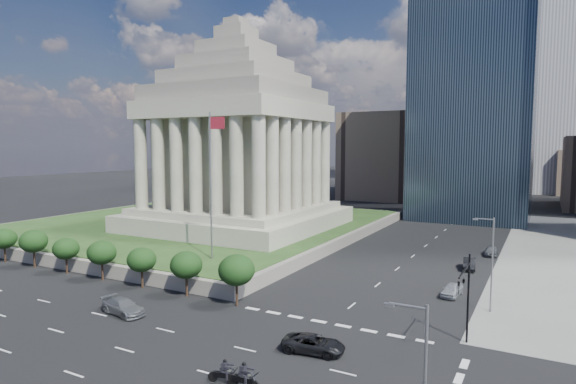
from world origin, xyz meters
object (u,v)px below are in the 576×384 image
Objects in this scene: war_memorial at (237,125)px; suv_grey at (123,307)px; traffic_signal_ne at (465,290)px; motorcycle_lead at (243,375)px; street_lamp_north at (491,259)px; pickup_truck at (314,344)px; parked_sedan_far at (491,251)px; parked_sedan_near at (452,290)px; flagpole at (212,177)px; parked_sedan_mid at (469,264)px; motorcycle_trail at (224,371)px.

suv_grey is at bearing -71.33° from war_memorial.
traffic_signal_ne is 19.78m from motorcycle_lead.
street_lamp_north is at bearing 59.61° from motorcycle_lead.
street_lamp_north reaches higher than pickup_truck.
parked_sedan_far is (-1.67, 39.59, -4.48)m from traffic_signal_ne.
traffic_signal_ne is 13.58m from pickup_truck.
parked_sedan_near is (-4.33, 3.69, -4.92)m from street_lamp_north.
suv_grey is 56.19m from parked_sedan_far.
suv_grey is at bearing 84.06° from pickup_truck.
suv_grey is at bearing -83.76° from flagpole.
suv_grey is 36.59m from parked_sedan_near.
parked_sedan_near is 13.85m from parked_sedan_mid.
flagpole is 4.32× the size of parked_sedan_mid.
suv_grey is (-32.39, -7.46, -4.45)m from traffic_signal_ne.
street_lamp_north is (47.33, -23.00, -15.74)m from war_memorial.
motorcycle_lead is at bearing -103.84° from parked_sedan_far.
motorcycle_trail is (-11.12, -43.20, 0.16)m from parked_sedan_mid.
parked_sedan_mid is 1.88× the size of motorcycle_trail.
motorcycle_trail is at bearing -135.54° from traffic_signal_ne.
flagpole is 8.11× the size of motorcycle_trail.
war_memorial is 8.42× the size of parked_sedan_mid.
parked_sedan_near is (28.89, 22.46, -0.05)m from suv_grey.
war_memorial is at bearing 154.08° from street_lamp_north.
traffic_signal_ne is at bearing 29.19° from motorcycle_trail.
motorcycle_lead reaches higher than motorcycle_trail.
parked_sedan_mid is (43.00, -5.45, -20.64)m from war_memorial.
pickup_truck is 1.21× the size of parked_sedan_near.
flagpole is 45.57m from parked_sedan_far.
motorcycle_trail is at bearing 147.07° from pickup_truck.
parked_sedan_near is (30.83, 4.69, -12.37)m from flagpole.
parked_sedan_far is at bearing 76.05° from motorcycle_lead.
flagpole is 31.23m from pickup_truck.
parked_sedan_mid is at bearing 96.15° from parked_sedan_near.
war_memorial is 8.92× the size of parked_sedan_near.
traffic_signal_ne is 1.78× the size of parked_sedan_far.
war_memorial is 8.66× the size of parked_sedan_far.
parked_sedan_near is 30.82m from motorcycle_lead.
motorcycle_trail is at bearing -104.60° from parked_sedan_near.
flagpole is 34.80m from motorcycle_lead.
motorcycle_lead is (33.55, -48.64, -20.40)m from war_memorial.
motorcycle_trail is at bearing -121.06° from street_lamp_north.
war_memorial is 57.83m from pickup_truck.
motorcycle_trail reaches higher than pickup_truck.
parked_sedan_near is at bearing 70.01° from motorcycle_lead.
pickup_truck is at bearing -149.73° from traffic_signal_ne.
parked_sedan_far is at bearing 95.04° from street_lamp_north.
flagpole reaches higher than motorcycle_lead.
parked_sedan_far is at bearing -20.18° from pickup_truck.
war_memorial is at bearing 116.89° from flagpole.
parked_sedan_near reaches higher than pickup_truck.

